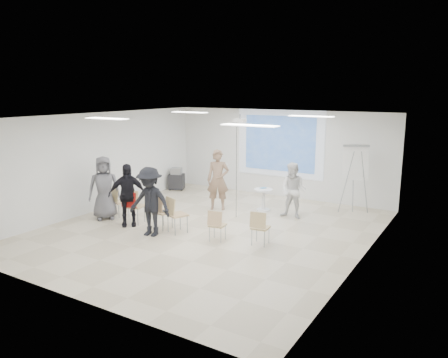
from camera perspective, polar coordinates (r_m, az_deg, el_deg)
The scene contains 30 objects.
floor at distance 11.73m, azimuth -2.04°, elevation -6.91°, with size 8.00×9.00×0.10m, color beige.
ceiling at distance 11.14m, azimuth -2.16°, elevation 8.39°, with size 8.00×9.00×0.10m, color white.
wall_back at distance 15.28m, azimuth 7.33°, elevation 3.34°, with size 8.00×0.10×3.00m, color silver.
wall_left at distance 13.95m, azimuth -16.15°, elevation 2.18°, with size 0.10×9.00×3.00m, color silver.
wall_right at distance 9.76m, azimuth 18.20°, elevation -1.86°, with size 0.10×9.00×3.00m, color silver.
projection_halo at distance 15.18m, azimuth 7.27°, elevation 4.62°, with size 3.20×0.01×2.30m, color silver.
projection_image at distance 15.17m, azimuth 7.24°, elevation 4.61°, with size 2.60×0.01×1.90m, color #305BA3.
pedestal_table at distance 13.48m, azimuth 5.17°, elevation -2.53°, with size 0.73×0.73×0.71m.
player_left at distance 13.45m, azimuth -0.79°, elevation 0.41°, with size 0.78×0.53×2.13m, color #8F6E57.
player_right at distance 12.71m, azimuth 9.05°, elevation -1.14°, with size 0.87×0.69×1.80m, color white.
controller_left at distance 13.50m, azimuth 0.42°, elevation 1.92°, with size 0.04×0.12×0.04m, color silver.
controller_right at distance 12.94m, azimuth 8.78°, elevation 0.52°, with size 0.04×0.12×0.04m, color white.
chair_far_left at distance 13.19m, azimuth -13.61°, elevation -2.66°, with size 0.51×0.53×0.84m.
chair_left_mid at distance 12.32m, azimuth -11.76°, elevation -3.19°, with size 0.55×0.58×0.98m.
chair_left_inner at distance 11.75m, azimuth -8.30°, elevation -3.97°, with size 0.49×0.52×0.92m.
chair_center at distance 11.37m, azimuth -6.47°, elevation -4.30°, with size 0.61×0.62×0.97m.
chair_right_inner at distance 10.72m, azimuth -1.00°, elevation -5.78°, with size 0.43×0.46×0.80m.
chair_right_far at distance 10.48m, azimuth 4.66°, elevation -6.05°, with size 0.44×0.47×0.85m.
red_jacket at distance 12.20m, azimuth -12.29°, elevation -2.67°, with size 0.44×0.10×0.42m, color maroon.
laptop at distance 11.83m, azimuth -7.95°, elevation -4.10°, with size 0.34×0.25×0.03m, color black.
audience_left at distance 12.12m, azimuth -12.54°, elevation -1.47°, with size 1.15×0.69×1.98m, color black.
audience_mid at distance 11.18m, azimuth -9.68°, elevation -2.36°, with size 1.30×0.71×2.01m, color black.
audience_outer at distance 12.92m, azimuth -15.41°, elevation -0.66°, with size 1.00×0.66×2.04m, color slate.
flipchart_easel at distance 13.54m, azimuth 16.81°, elevation 1.99°, with size 0.82×0.66×2.07m.
av_cart at distance 16.36m, azimuth -6.22°, elevation -0.06°, with size 0.68×0.63×0.83m.
ceiling_projector at distance 12.39m, azimuth 2.07°, elevation 7.04°, with size 0.30×0.25×3.00m.
fluor_panel_nw at distance 13.92m, azimuth -4.52°, elevation 8.68°, with size 1.20×0.30×0.02m, color white.
fluor_panel_ne at distance 12.03m, azimuth 11.29°, elevation 8.03°, with size 1.20×0.30×0.02m, color white.
fluor_panel_sw at distance 11.27m, azimuth -15.06°, elevation 7.63°, with size 1.20×0.30×0.02m, color white.
fluor_panel_se at distance 8.84m, azimuth 3.36°, elevation 7.01°, with size 1.20×0.30×0.02m, color white.
Camera 1 is at (6.13, -9.28, 3.68)m, focal length 35.00 mm.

